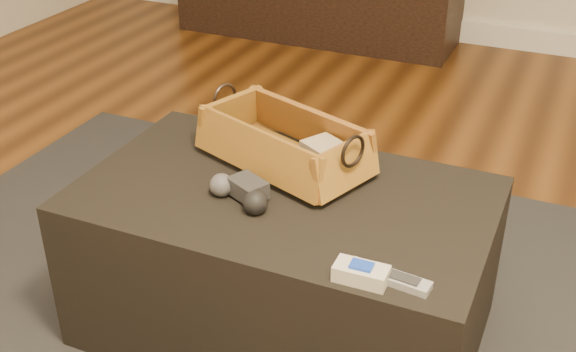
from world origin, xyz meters
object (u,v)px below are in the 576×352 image
at_px(ottoman, 284,262).
at_px(game_controller, 242,191).
at_px(wicker_basket, 284,145).
at_px(cream_gadget, 361,273).
at_px(tv_remote, 273,153).
at_px(silver_remote, 389,276).

bearing_deg(ottoman, game_controller, -132.02).
bearing_deg(wicker_basket, game_controller, -93.80).
distance_m(game_controller, cream_gadget, 0.39).
height_order(ottoman, cream_gadget, cream_gadget).
bearing_deg(tv_remote, game_controller, -71.72).
xyz_separation_m(ottoman, wicker_basket, (-0.06, 0.13, 0.26)).
relative_size(silver_remote, cream_gadget, 1.60).
xyz_separation_m(game_controller, silver_remote, (0.41, -0.15, -0.02)).
height_order(tv_remote, wicker_basket, wicker_basket).
bearing_deg(wicker_basket, cream_gadget, -48.59).
distance_m(tv_remote, wicker_basket, 0.04).
xyz_separation_m(tv_remote, cream_gadget, (0.37, -0.38, -0.01)).
bearing_deg(cream_gadget, game_controller, 153.91).
bearing_deg(cream_gadget, wicker_basket, 131.41).
bearing_deg(ottoman, cream_gadget, -41.94).
xyz_separation_m(ottoman, tv_remote, (-0.09, 0.12, 0.24)).
xyz_separation_m(tv_remote, game_controller, (0.01, -0.20, -0.00)).
bearing_deg(game_controller, silver_remote, -20.26).
relative_size(ottoman, cream_gadget, 9.13).
distance_m(tv_remote, game_controller, 0.20).
height_order(game_controller, cream_gadget, game_controller).
relative_size(tv_remote, wicker_basket, 0.48).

